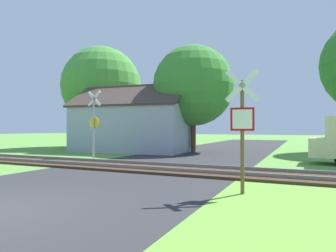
% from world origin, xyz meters
% --- Properties ---
extents(road_asphalt, '(7.89, 80.00, 0.01)m').
position_xyz_m(road_asphalt, '(0.00, 2.00, 0.00)').
color(road_asphalt, '#2D2D30').
rests_on(road_asphalt, ground).
extents(rail_track, '(60.00, 2.60, 0.22)m').
position_xyz_m(rail_track, '(0.00, 7.13, 0.06)').
color(rail_track, '#422D1E').
rests_on(rail_track, ground).
extents(stop_sign_near, '(0.87, 0.20, 3.23)m').
position_xyz_m(stop_sign_near, '(4.51, 3.93, 1.82)').
color(stop_sign_near, brown).
rests_on(stop_sign_near, ground).
extents(crossing_sign_far, '(0.88, 0.13, 3.80)m').
position_xyz_m(crossing_sign_far, '(-4.69, 9.56, 2.14)').
color(crossing_sign_far, '#9E9EA5').
rests_on(crossing_sign_far, ground).
extents(house, '(8.88, 6.27, 4.96)m').
position_xyz_m(house, '(-5.62, 15.50, 1.81)').
color(house, '#99A3B7').
rests_on(house, ground).
extents(tree_left, '(7.15, 7.15, 9.12)m').
position_xyz_m(tree_left, '(-10.80, 18.37, 5.54)').
color(tree_left, '#513823').
rests_on(tree_left, ground).
extents(tree_center, '(5.88, 5.88, 7.76)m').
position_xyz_m(tree_center, '(-1.39, 16.76, 4.81)').
color(tree_center, '#513823').
rests_on(tree_center, ground).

